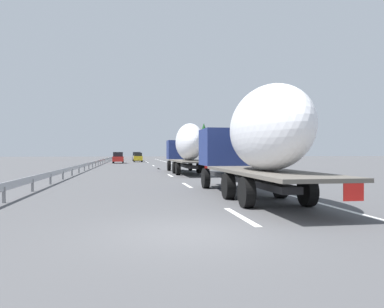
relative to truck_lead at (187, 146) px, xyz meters
name	(u,v)px	position (x,y,z in m)	size (l,w,h in m)	color
ground_plane	(141,167)	(15.49, 3.60, -2.47)	(260.00, 260.00, 0.00)	#4C4C4F
lane_stripe_0	(240,216)	(-22.51, 1.80, -2.46)	(3.20, 0.20, 0.01)	white
lane_stripe_1	(187,185)	(-11.99, 1.80, -2.46)	(3.20, 0.20, 0.01)	white
lane_stripe_2	(170,175)	(-2.87, 1.80, -2.46)	(3.20, 0.20, 0.01)	white
lane_stripe_3	(159,169)	(9.88, 1.80, -2.46)	(3.20, 0.20, 0.01)	white
lane_stripe_4	(159,169)	(9.83, 1.80, -2.46)	(3.20, 0.20, 0.01)	white
lane_stripe_5	(153,166)	(19.68, 1.80, -2.46)	(3.20, 0.20, 0.01)	white
lane_stripe_6	(146,162)	(43.30, 1.80, -2.46)	(3.20, 0.20, 0.01)	white
lane_stripe_7	(148,162)	(37.33, 1.80, -2.46)	(3.20, 0.20, 0.01)	white
lane_stripe_8	(145,161)	(50.36, 1.80, -2.46)	(3.20, 0.20, 0.01)	white
lane_stripe_9	(143,160)	(65.56, 1.80, -2.46)	(3.20, 0.20, 0.01)	white
edge_line_right	(179,165)	(20.49, -1.90, -2.46)	(110.00, 0.20, 0.01)	white
truck_lead	(187,146)	(0.00, 0.00, 0.00)	(13.69, 2.55, 4.35)	navy
truck_trailing	(256,138)	(-18.61, 0.00, -0.02)	(12.83, 2.55, 4.33)	navy
car_black_suv	(136,156)	(61.80, 3.67, -1.48)	(4.78, 1.75, 1.98)	black
car_yellow_coupe	(138,157)	(41.73, 3.53, -1.55)	(4.12, 1.75, 1.81)	gold
car_white_van	(137,156)	(52.18, 3.59, -1.49)	(4.42, 1.89, 1.95)	white
car_red_compact	(118,158)	(33.29, 7.10, -1.50)	(4.39, 1.86, 1.94)	red
road_sign	(186,150)	(21.80, -3.10, -0.23)	(0.10, 0.90, 3.24)	gray
tree_0	(243,127)	(6.24, -7.07, 2.17)	(2.74, 2.74, 7.51)	#472D19
tree_1	(204,138)	(29.48, -7.33, 1.81)	(3.54, 3.54, 6.86)	#472D19
tree_2	(229,144)	(21.50, -9.60, 0.62)	(3.61, 3.61, 4.94)	#472D19
tree_3	(182,145)	(52.91, -6.86, 1.08)	(2.47, 2.47, 5.54)	#472D19
guardrail_median	(96,162)	(18.49, 9.60, -1.89)	(94.00, 0.10, 0.76)	#9EA0A5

